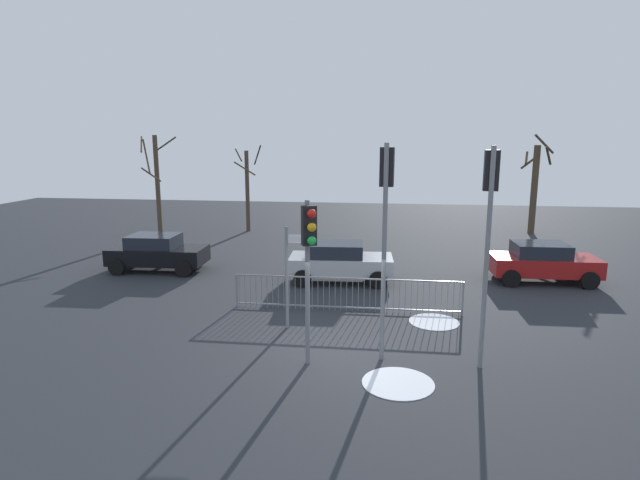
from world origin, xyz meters
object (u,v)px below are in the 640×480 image
Objects in this scene: traffic_light_mid_left at (386,204)px; car_silver_mid at (340,261)px; traffic_light_rear_left at (309,247)px; traffic_light_foreground_right at (489,208)px; bare_tree_left at (535,186)px; bare_tree_right at (157,182)px; direction_sign_post at (289,272)px; car_black_far at (157,252)px; bare_tree_centre at (247,188)px; car_red_near at (543,262)px.

car_silver_mid is at bearing 110.10° from traffic_light_mid_left.
traffic_light_foreground_right reaches higher than traffic_light_rear_left.
car_silver_mid is 15.02m from bare_tree_left.
traffic_light_mid_left is 0.95× the size of bare_tree_right.
car_black_far is (-6.50, 5.58, -0.87)m from direction_sign_post.
car_silver_mid is at bearing -6.86° from car_black_far.
bare_tree_centre is at bearing -93.14° from traffic_light_rear_left.
bare_tree_centre is at bearing 145.32° from car_red_near.
traffic_light_mid_left reaches higher than bare_tree_centre.
bare_tree_centre is at bearing -175.10° from bare_tree_left.
traffic_light_rear_left is 0.76× the size of traffic_light_mid_left.
car_silver_mid is 7.49m from car_black_far.
bare_tree_centre reaches higher than direction_sign_post.
direction_sign_post is (-4.93, 1.83, -2.11)m from traffic_light_foreground_right.
car_red_near is (8.45, 5.90, -0.87)m from direction_sign_post.
bare_tree_right is at bearing 140.05° from car_silver_mid.
traffic_light_rear_left is 7.66m from car_silver_mid.
traffic_light_mid_left is 18.33m from bare_tree_centre.
direction_sign_post is 0.53× the size of bare_tree_left.
traffic_light_foreground_right is at bearing -116.12° from car_red_near.
bare_tree_left is 1.12× the size of bare_tree_centre.
car_silver_mid and car_black_far have the same top height.
bare_tree_left is at bearing 9.08° from bare_tree_right.
traffic_light_rear_left is 4.13m from traffic_light_foreground_right.
bare_tree_centre is at bearing 104.26° from direction_sign_post.
traffic_light_foreground_right reaches higher than car_black_far.
direction_sign_post is 0.54× the size of bare_tree_right.
traffic_light_foreground_right is 20.84m from bare_tree_right.
traffic_light_mid_left is 19.64m from bare_tree_left.
traffic_light_foreground_right is at bearing -45.10° from bare_tree_right.
car_black_far is at bearing -97.67° from bare_tree_centre.
car_silver_mid is at bearing -113.12° from traffic_light_rear_left.
traffic_light_rear_left is 21.03m from bare_tree_left.
bare_tree_left is 16.04m from bare_tree_centre.
car_red_near is at bearing 58.38° from traffic_light_mid_left.
car_black_far and car_red_near have the same top height.
traffic_light_foreground_right is (3.99, 0.58, 0.87)m from traffic_light_rear_left.
car_silver_mid is (-3.96, 6.78, -2.98)m from traffic_light_foreground_right.
car_red_near is (3.53, 7.73, -2.98)m from traffic_light_foreground_right.
bare_tree_right reaches higher than direction_sign_post.
bare_tree_left is (2.27, 10.30, 1.92)m from car_red_near.
bare_tree_left is (8.09, 17.87, -1.10)m from traffic_light_mid_left.
car_red_near is (14.96, 0.32, 0.00)m from car_black_far.
car_black_far is at bearing -148.36° from bare_tree_left.
bare_tree_left is at bearing 29.66° from car_black_far.
traffic_light_mid_left reaches higher than car_red_near.
car_black_far is 8.33m from bare_tree_right.
bare_tree_centre is (1.25, 9.25, 1.71)m from car_black_far.
traffic_light_rear_left is 2.07m from traffic_light_mid_left.
traffic_light_mid_left is at bearing -179.14° from traffic_light_rear_left.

